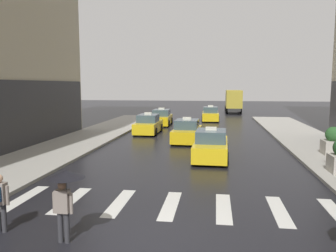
% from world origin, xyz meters
% --- Properties ---
extents(ground_plane, '(160.00, 160.00, 0.00)m').
position_xyz_m(ground_plane, '(0.00, 0.00, 0.00)').
color(ground_plane, black).
extents(crosswalk_markings, '(11.30, 2.80, 0.01)m').
position_xyz_m(crosswalk_markings, '(-0.00, 3.00, 0.00)').
color(crosswalk_markings, silver).
rests_on(crosswalk_markings, ground).
extents(taxi_lead, '(2.02, 4.58, 1.80)m').
position_xyz_m(taxi_lead, '(1.25, 10.60, 0.72)').
color(taxi_lead, yellow).
rests_on(taxi_lead, ground).
extents(taxi_second, '(2.05, 4.60, 1.80)m').
position_xyz_m(taxi_second, '(-0.55, 16.08, 0.72)').
color(taxi_second, yellow).
rests_on(taxi_second, ground).
extents(taxi_third, '(1.94, 4.54, 1.80)m').
position_xyz_m(taxi_third, '(-4.18, 19.87, 0.72)').
color(taxi_third, yellow).
rests_on(taxi_third, ground).
extents(taxi_fourth, '(2.01, 4.58, 1.80)m').
position_xyz_m(taxi_fourth, '(-4.00, 25.83, 0.72)').
color(taxi_fourth, yellow).
rests_on(taxi_fourth, ground).
extents(taxi_fifth, '(2.01, 4.58, 1.80)m').
position_xyz_m(taxi_fifth, '(0.89, 30.72, 0.72)').
color(taxi_fifth, yellow).
rests_on(taxi_fifth, ground).
extents(box_truck, '(2.30, 7.55, 3.35)m').
position_xyz_m(box_truck, '(4.04, 42.53, 1.85)').
color(box_truck, '#2D2D2D').
rests_on(box_truck, ground).
extents(pedestrian_with_umbrella, '(0.96, 0.96, 1.94)m').
position_xyz_m(pedestrian_with_umbrella, '(-2.31, -0.10, 1.52)').
color(pedestrian_with_umbrella, '#333338').
rests_on(pedestrian_with_umbrella, ground).
extents(planter_mid_block, '(1.10, 1.10, 1.60)m').
position_xyz_m(planter_mid_block, '(8.15, 12.01, 0.87)').
color(planter_mid_block, '#A8A399').
rests_on(planter_mid_block, curb_right).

